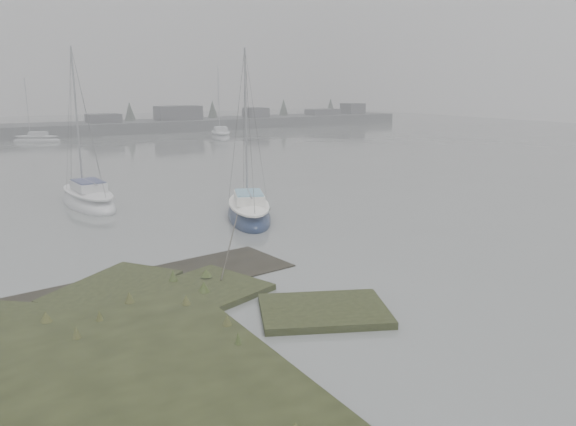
# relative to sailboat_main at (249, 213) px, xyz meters

# --- Properties ---
(ground) EXTENTS (160.00, 160.00, 0.00)m
(ground) POSITION_rel_sailboat_main_xyz_m (-4.10, 19.28, -0.26)
(ground) COLOR slate
(ground) RESTS_ON ground
(far_shoreline) EXTENTS (60.00, 8.00, 4.15)m
(far_shoreline) POSITION_rel_sailboat_main_xyz_m (22.74, 51.17, 0.59)
(far_shoreline) COLOR #4C4F51
(far_shoreline) RESTS_ON ground
(sailboat_main) EXTENTS (4.16, 6.34, 8.53)m
(sailboat_main) POSITION_rel_sailboat_main_xyz_m (0.00, 0.00, 0.00)
(sailboat_main) COLOR #111E3E
(sailboat_main) RESTS_ON ground
(sailboat_white) EXTENTS (2.51, 6.38, 8.81)m
(sailboat_white) POSITION_rel_sailboat_main_xyz_m (-5.85, 7.02, 0.01)
(sailboat_white) COLOR silver
(sailboat_white) RESTS_ON ground
(sailboat_far_b) EXTENTS (3.93, 6.69, 8.97)m
(sailboat_far_b) POSITION_rel_sailboat_main_xyz_m (15.81, 36.75, 0.01)
(sailboat_far_b) COLOR #AAB0B4
(sailboat_far_b) RESTS_ON ground
(sailboat_far_c) EXTENTS (5.32, 4.25, 7.36)m
(sailboat_far_c) POSITION_rel_sailboat_main_xyz_m (-3.00, 43.92, -0.04)
(sailboat_far_c) COLOR silver
(sailboat_far_c) RESTS_ON ground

